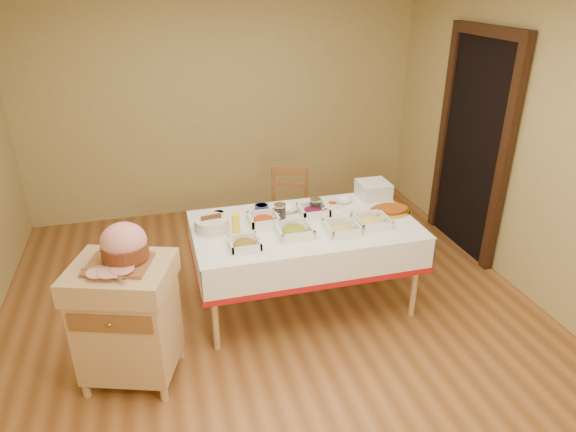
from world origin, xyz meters
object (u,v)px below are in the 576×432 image
object	(u,v)px
dining_table	(305,241)
mustard_bottle	(236,223)
plate_stack	(373,190)
bread_basket	(212,224)
dining_chair	(289,211)
preserve_jar_right	(315,206)
ham_on_board	(123,247)
preserve_jar_left	(280,212)
brass_platter	(390,210)
butcher_cart	(127,316)

from	to	relation	value
dining_table	mustard_bottle	distance (m)	0.62
plate_stack	mustard_bottle	bearing A→B (deg)	-164.41
bread_basket	plate_stack	world-z (taller)	plate_stack
dining_chair	preserve_jar_right	size ratio (longest dim) A/B	7.02
ham_on_board	preserve_jar_left	size ratio (longest dim) A/B	3.27
dining_table	bread_basket	size ratio (longest dim) A/B	6.70
dining_chair	brass_platter	size ratio (longest dim) A/B	2.42
dining_table	preserve_jar_left	distance (m)	0.32
preserve_jar_left	plate_stack	size ratio (longest dim) A/B	0.48
bread_basket	brass_platter	world-z (taller)	bread_basket
plate_stack	bread_basket	bearing A→B (deg)	-169.57
preserve_jar_left	mustard_bottle	world-z (taller)	mustard_bottle
plate_stack	ham_on_board	bearing A→B (deg)	-157.21
dining_table	mustard_bottle	bearing A→B (deg)	-179.80
butcher_cart	preserve_jar_right	size ratio (longest dim) A/B	7.37
preserve_jar_left	brass_platter	size ratio (longest dim) A/B	0.36
bread_basket	brass_platter	size ratio (longest dim) A/B	0.76
ham_on_board	mustard_bottle	size ratio (longest dim) A/B	2.16
bread_basket	plate_stack	distance (m)	1.53
ham_on_board	preserve_jar_left	world-z (taller)	ham_on_board
dining_table	ham_on_board	world-z (taller)	ham_on_board
dining_chair	ham_on_board	distance (m)	2.19
dining_table	brass_platter	bearing A→B (deg)	1.40
dining_chair	preserve_jar_left	world-z (taller)	preserve_jar_left
dining_chair	dining_table	bearing A→B (deg)	-97.32
ham_on_board	bread_basket	xyz separation A→B (m)	(0.63, 0.62, -0.22)
preserve_jar_left	brass_platter	distance (m)	0.95
preserve_jar_right	plate_stack	size ratio (longest dim) A/B	0.46
ham_on_board	bread_basket	distance (m)	0.91
preserve_jar_left	preserve_jar_right	world-z (taller)	preserve_jar_left
dining_chair	mustard_bottle	distance (m)	1.24
ham_on_board	mustard_bottle	xyz separation A→B (m)	(0.81, 0.53, -0.18)
butcher_cart	ham_on_board	distance (m)	0.51
bread_basket	preserve_jar_right	bearing A→B (deg)	6.71
bread_basket	brass_platter	bearing A→B (deg)	-2.74
mustard_bottle	bread_basket	xyz separation A→B (m)	(-0.18, 0.09, -0.04)
bread_basket	plate_stack	xyz separation A→B (m)	(1.51, 0.28, 0.02)
butcher_cart	bread_basket	world-z (taller)	butcher_cart
dining_chair	ham_on_board	world-z (taller)	ham_on_board
ham_on_board	preserve_jar_right	xyz separation A→B (m)	(1.53, 0.73, -0.21)
dining_chair	preserve_jar_right	bearing A→B (deg)	-87.57
butcher_cart	preserve_jar_left	xyz separation A→B (m)	(1.25, 0.72, 0.30)
preserve_jar_left	bread_basket	xyz separation A→B (m)	(-0.58, -0.07, -0.01)
dining_table	preserve_jar_right	distance (m)	0.33
dining_table	plate_stack	xyz separation A→B (m)	(0.76, 0.37, 0.24)
preserve_jar_right	bread_basket	size ratio (longest dim) A/B	0.45
preserve_jar_right	brass_platter	bearing A→B (deg)	-16.20
preserve_jar_left	dining_table	bearing A→B (deg)	-43.04
plate_stack	brass_platter	size ratio (longest dim) A/B	0.75
mustard_bottle	plate_stack	xyz separation A→B (m)	(1.33, 0.37, -0.01)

